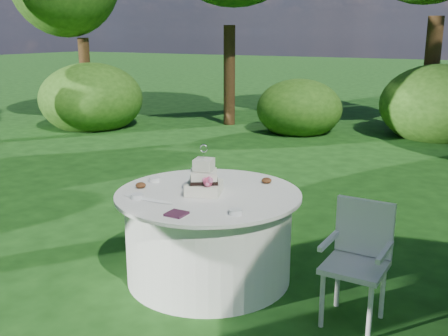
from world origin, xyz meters
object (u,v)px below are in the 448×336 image
at_px(cake, 204,180).
at_px(chair, 359,253).
at_px(napkins, 177,214).
at_px(table, 209,235).

xyz_separation_m(cake, chair, (1.31, -0.01, -0.37)).
xyz_separation_m(napkins, table, (-0.08, 0.59, -0.39)).
bearing_deg(table, cake, -105.23).
height_order(cake, chair, cake).
height_order(table, chair, chair).
height_order(napkins, table, napkins).
bearing_deg(chair, napkins, -156.21).
bearing_deg(table, chair, -2.47).
bearing_deg(table, napkins, -82.64).
bearing_deg(cake, chair, -0.43).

